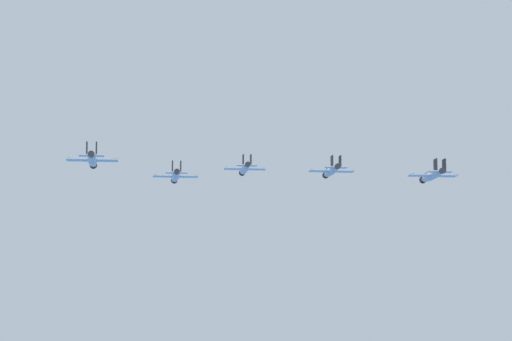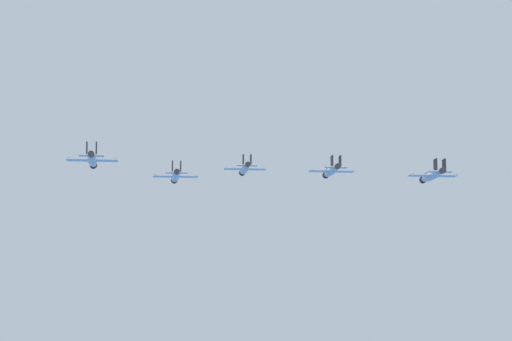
% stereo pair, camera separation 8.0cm
% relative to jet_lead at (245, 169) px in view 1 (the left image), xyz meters
% --- Properties ---
extents(jet_lead, '(12.01, 11.05, 3.03)m').
position_rel_jet_lead_xyz_m(jet_lead, '(0.00, 0.00, 0.00)').
color(jet_lead, '#9EA3A8').
extents(jet_left_wingman, '(11.81, 10.97, 3.00)m').
position_rel_jet_lead_xyz_m(jet_left_wingman, '(-23.36, -0.54, -4.22)').
color(jet_left_wingman, '#9EA3A8').
extents(jet_right_wingman, '(11.94, 11.22, 3.05)m').
position_rel_jet_lead_xyz_m(jet_right_wingman, '(-3.23, -23.14, -2.73)').
color(jet_right_wingman, '#9EA3A8').
extents(jet_left_outer, '(12.24, 11.41, 3.11)m').
position_rel_jet_lead_xyz_m(jet_left_outer, '(-46.71, -1.08, -4.03)').
color(jet_left_outer, '#9EA3A8').
extents(jet_right_outer, '(11.90, 11.30, 3.05)m').
position_rel_jet_lead_xyz_m(jet_right_outer, '(-6.46, -46.28, -5.82)').
color(jet_right_outer, '#9EA3A8').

